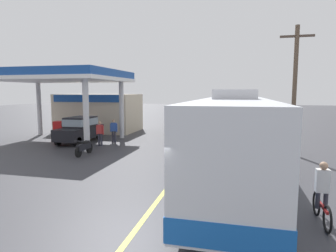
{
  "coord_description": "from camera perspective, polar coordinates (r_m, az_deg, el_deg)",
  "views": [
    {
      "loc": [
        2.54,
        -6.5,
        3.59
      ],
      "look_at": [
        -1.5,
        10.0,
        1.6
      ],
      "focal_mm": 31.03,
      "sensor_mm": 36.0,
      "label": 1
    }
  ],
  "objects": [
    {
      "name": "minibus_opposing_lane",
      "position": [
        25.67,
        3.73,
        1.93
      ],
      "size": [
        2.04,
        6.13,
        2.44
      ],
      "color": "#BFB799",
      "rests_on": "ground"
    },
    {
      "name": "lane_divider_stripe",
      "position": [
        21.95,
        6.93,
        -2.77
      ],
      "size": [
        0.16,
        50.0,
        0.01
      ],
      "primitive_type": "cube",
      "color": "#D8CC4C",
      "rests_on": "ground"
    },
    {
      "name": "motorcycle_parked_forecourt",
      "position": [
        17.3,
        -16.15,
        -4.06
      ],
      "size": [
        0.55,
        1.8,
        0.92
      ],
      "color": "black",
      "rests_on": "ground"
    },
    {
      "name": "pedestrian_near_pump",
      "position": [
        21.0,
        -10.62,
        -0.71
      ],
      "size": [
        0.55,
        0.22,
        1.66
      ],
      "color": "#33333F",
      "rests_on": "ground"
    },
    {
      "name": "gas_station_roadside",
      "position": [
        25.83,
        -15.44,
        4.3
      ],
      "size": [
        9.1,
        11.95,
        5.1
      ],
      "color": "#194799",
      "rests_on": "ground"
    },
    {
      "name": "cyclist_on_shoulder",
      "position": [
        9.17,
        28.0,
        -11.93
      ],
      "size": [
        0.34,
        1.82,
        1.72
      ],
      "color": "black",
      "rests_on": "ground"
    },
    {
      "name": "car_at_pump",
      "position": [
        21.78,
        -16.89,
        -0.4
      ],
      "size": [
        1.7,
        4.2,
        1.82
      ],
      "color": "black",
      "rests_on": "ground"
    },
    {
      "name": "pedestrian_by_shop",
      "position": [
        19.92,
        -13.22,
        -1.17
      ],
      "size": [
        0.55,
        0.22,
        1.66
      ],
      "color": "#33333F",
      "rests_on": "ground"
    },
    {
      "name": "coach_bus_main",
      "position": [
        11.12,
        12.73,
        -3.17
      ],
      "size": [
        2.6,
        11.04,
        3.69
      ],
      "color": "silver",
      "rests_on": "ground"
    },
    {
      "name": "utility_pole_roadside",
      "position": [
        17.97,
        23.6,
        6.83
      ],
      "size": [
        1.8,
        0.24,
        7.27
      ],
      "color": "brown",
      "rests_on": "ground"
    },
    {
      "name": "ground",
      "position": [
        26.87,
        8.21,
        -1.07
      ],
      "size": [
        120.0,
        120.0,
        0.0
      ],
      "primitive_type": "plane",
      "color": "#38383D"
    }
  ]
}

